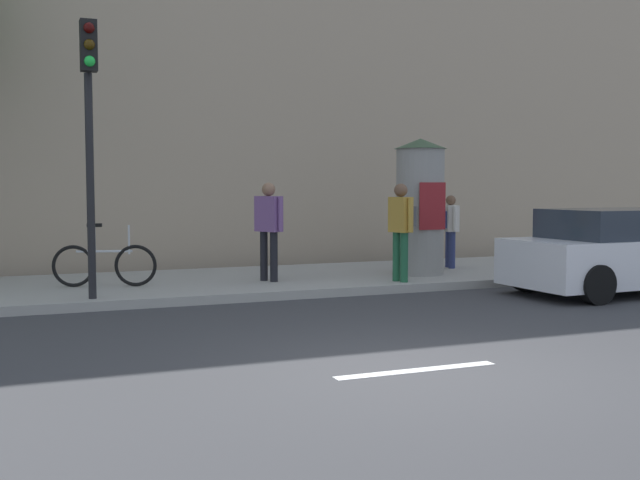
% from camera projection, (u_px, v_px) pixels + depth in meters
% --- Properties ---
extents(ground_plane, '(80.00, 80.00, 0.00)m').
position_uv_depth(ground_plane, '(417.00, 371.00, 7.67)').
color(ground_plane, '#38383A').
extents(sidewalk_curb, '(36.00, 4.00, 0.15)m').
position_uv_depth(sidewalk_curb, '(232.00, 283.00, 14.14)').
color(sidewalk_curb, '#9E9B93').
rests_on(sidewalk_curb, ground_plane).
extents(lane_markings, '(25.80, 0.16, 0.01)m').
position_uv_depth(lane_markings, '(417.00, 370.00, 7.67)').
color(lane_markings, silver).
rests_on(lane_markings, ground_plane).
extents(building_backdrop, '(36.00, 5.00, 10.02)m').
position_uv_depth(building_backdrop, '(175.00, 58.00, 18.41)').
color(building_backdrop, tan).
rests_on(building_backdrop, ground_plane).
extents(traffic_light, '(0.24, 0.45, 4.17)m').
position_uv_depth(traffic_light, '(89.00, 113.00, 11.31)').
color(traffic_light, black).
rests_on(traffic_light, sidewalk_curb).
extents(poster_column, '(1.03, 1.03, 2.65)m').
position_uv_depth(poster_column, '(420.00, 206.00, 14.79)').
color(poster_column, gray).
rests_on(poster_column, sidewalk_curb).
extents(pedestrian_with_backpack, '(0.45, 0.61, 1.79)m').
position_uv_depth(pedestrian_with_backpack, '(269.00, 222.00, 13.69)').
color(pedestrian_with_backpack, black).
rests_on(pedestrian_with_backpack, sidewalk_curb).
extents(pedestrian_in_dark_shirt, '(0.45, 0.58, 1.78)m').
position_uv_depth(pedestrian_in_dark_shirt, '(401.00, 223.00, 13.64)').
color(pedestrian_in_dark_shirt, '#1E5938').
rests_on(pedestrian_in_dark_shirt, sidewalk_curb).
extents(pedestrian_near_pole, '(0.46, 0.64, 1.54)m').
position_uv_depth(pedestrian_near_pole, '(449.00, 225.00, 15.98)').
color(pedestrian_near_pole, navy).
rests_on(pedestrian_near_pole, sidewalk_curb).
extents(bicycle_leaning, '(1.71, 0.57, 1.09)m').
position_uv_depth(bicycle_leaning, '(105.00, 264.00, 12.98)').
color(bicycle_leaning, black).
rests_on(bicycle_leaning, sidewalk_curb).
extents(parked_car_silver, '(4.52, 2.04, 1.48)m').
position_uv_depth(parked_car_silver, '(627.00, 252.00, 13.31)').
color(parked_car_silver, silver).
rests_on(parked_car_silver, ground_plane).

